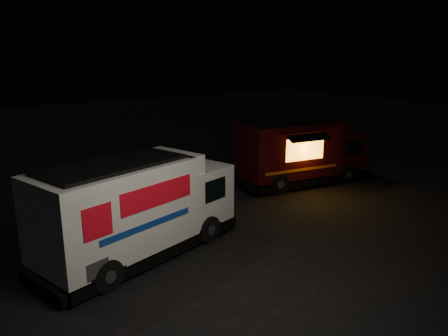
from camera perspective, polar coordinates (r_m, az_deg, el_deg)
ground at (r=13.29m, az=0.89°, el=-9.47°), size 80.00×80.00×0.00m
white_truck at (r=12.23m, az=-10.87°, el=-4.92°), size 6.48×3.65×2.79m
red_truck at (r=19.04m, az=10.25°, el=2.20°), size 6.24×3.13×2.78m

